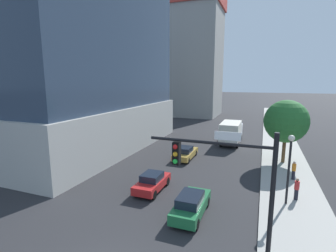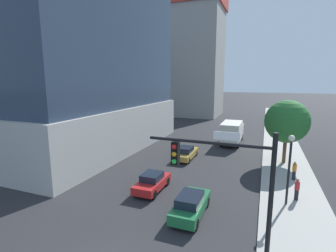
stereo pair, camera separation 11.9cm
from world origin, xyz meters
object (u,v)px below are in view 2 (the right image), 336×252
street_lamp (290,159)px  pedestrian_red_shirt (297,189)px  car_gold (186,153)px  box_truck (232,132)px  construction_building (196,52)px  traffic_light_pole (228,179)px  street_tree (287,122)px  car_green (191,205)px  pedestrian_orange_shirt (294,171)px  car_red (152,182)px

street_lamp → pedestrian_red_shirt: (0.73, 0.93, -2.52)m
car_gold → box_truck: box_truck is taller
construction_building → traffic_light_pole: construction_building is taller
street_tree → box_truck: bearing=132.3°
street_lamp → street_tree: 10.22m
car_gold → street_tree: bearing=11.8°
car_green → pedestrian_orange_shirt: pedestrian_orange_shirt is taller
street_tree → street_lamp: bearing=-92.2°
car_red → pedestrian_orange_shirt: size_ratio=2.44×
traffic_light_pole → car_gold: traffic_light_pole is taller
car_green → pedestrian_red_shirt: (6.73, 4.67, 0.22)m
street_lamp → street_tree: (0.39, 10.16, 1.11)m
traffic_light_pole → pedestrian_red_shirt: (3.84, 9.13, -3.70)m
car_red → street_lamp: bearing=6.6°
box_truck → street_lamp: bearing=-70.7°
car_green → construction_building: bearing=105.1°
traffic_light_pole → box_truck: bearing=96.5°
box_truck → pedestrian_red_shirt: box_truck is taller
car_green → pedestrian_red_shirt: 8.20m
street_tree → box_truck: 9.91m
car_red → box_truck: bearing=77.7°
street_tree → box_truck: street_tree is taller
pedestrian_red_shirt → box_truck: bearing=112.5°
traffic_light_pole → car_gold: size_ratio=1.44×
car_gold → pedestrian_orange_shirt: 11.30m
car_red → construction_building: bearing=101.2°
car_gold → box_truck: (4.00, 9.19, 1.07)m
traffic_light_pole → car_red: traffic_light_pole is taller
construction_building → pedestrian_red_shirt: construction_building is taller
construction_building → pedestrian_red_shirt: (19.88, -44.05, -15.07)m
construction_building → box_truck: size_ratio=5.11×
box_truck → construction_building: bearing=115.3°
car_gold → box_truck: size_ratio=0.62×
car_green → street_lamp: bearing=32.0°
car_green → car_red: car_green is taller
box_truck → pedestrian_red_shirt: 17.60m
construction_building → pedestrian_orange_shirt: construction_building is taller
street_tree → car_gold: street_tree is taller
street_tree → pedestrian_orange_shirt: bearing=-83.8°
pedestrian_orange_shirt → pedestrian_red_shirt: size_ratio=1.00×
pedestrian_orange_shirt → car_green: bearing=-127.9°
street_lamp → pedestrian_orange_shirt: 5.82m
car_green → traffic_light_pole: bearing=-57.1°
construction_building → pedestrian_orange_shirt: 47.07m
street_tree → pedestrian_red_shirt: size_ratio=4.07×
street_lamp → car_green: street_lamp is taller
traffic_light_pole → pedestrian_orange_shirt: bearing=73.1°
street_lamp → street_tree: bearing=87.8°
car_red → pedestrian_red_shirt: pedestrian_red_shirt is taller
car_gold → street_lamp: bearing=-38.6°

